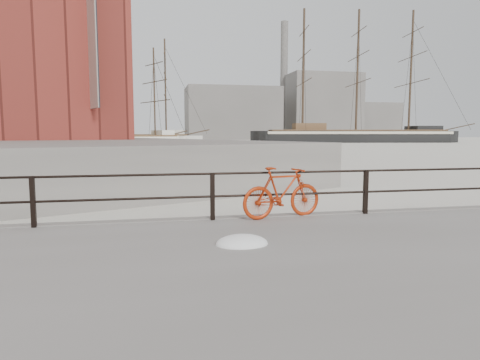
{
  "coord_description": "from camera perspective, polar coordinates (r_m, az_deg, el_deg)",
  "views": [
    {
      "loc": [
        -8.24,
        -8.95,
        2.17
      ],
      "look_at": [
        -6.06,
        1.5,
        1.0
      ],
      "focal_mm": 32.0,
      "sensor_mm": 36.0,
      "label": 1
    }
  ],
  "objects": [
    {
      "name": "schooner_mid",
      "position": [
        92.54,
        -14.24,
        4.71
      ],
      "size": [
        32.51,
        15.71,
        22.48
      ],
      "primitive_type": null,
      "rotation": [
        0.0,
        0.0,
        -0.08
      ],
      "color": "beige",
      "rests_on": "ground"
    },
    {
      "name": "industrial_mid",
      "position": [
        166.73,
        10.69,
        9.52
      ],
      "size": [
        26.0,
        20.0,
        24.0
      ],
      "primitive_type": "cube",
      "color": "gray",
      "rests_on": "ground"
    },
    {
      "name": "industrial_east",
      "position": [
        180.91,
        16.85,
        7.51
      ],
      "size": [
        20.0,
        16.0,
        14.0
      ],
      "primitive_type": "cube",
      "color": "gray",
      "rests_on": "ground"
    },
    {
      "name": "schooner_left",
      "position": [
        81.2,
        -14.76,
        4.51
      ],
      "size": [
        27.5,
        21.82,
        18.98
      ],
      "primitive_type": null,
      "rotation": [
        0.0,
        0.0,
        0.49
      ],
      "color": "white",
      "rests_on": "ground"
    },
    {
      "name": "industrial_west",
      "position": [
        151.76,
        -1.05,
        8.82
      ],
      "size": [
        32.0,
        18.0,
        18.0
      ],
      "primitive_type": "cube",
      "color": "gray",
      "rests_on": "ground"
    },
    {
      "name": "bicycle",
      "position": [
        9.21,
        5.64,
        -1.66
      ],
      "size": [
        1.86,
        0.64,
        1.11
      ],
      "primitive_type": "imported",
      "rotation": [
        0.0,
        0.0,
        0.2
      ],
      "color": "#A82A0B",
      "rests_on": "promenade"
    },
    {
      "name": "barque_black",
      "position": [
        106.29,
        15.14,
        4.86
      ],
      "size": [
        58.73,
        26.99,
        32.24
      ],
      "primitive_type": null,
      "rotation": [
        0.0,
        0.0,
        -0.15
      ],
      "color": "black",
      "rests_on": "ground"
    },
    {
      "name": "smokestack",
      "position": [
        167.88,
        5.88,
        13.0
      ],
      "size": [
        2.8,
        2.8,
        44.0
      ],
      "primitive_type": "cylinder",
      "color": "gray",
      "rests_on": "ground"
    }
  ]
}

